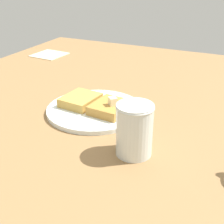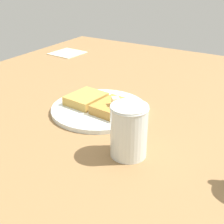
{
  "view_description": "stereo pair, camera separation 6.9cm",
  "coord_description": "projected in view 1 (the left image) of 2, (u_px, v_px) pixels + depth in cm",
  "views": [
    {
      "loc": [
        -31.65,
        72.84,
        36.45
      ],
      "look_at": [
        -5.51,
        16.92,
        6.45
      ],
      "focal_mm": 50.0,
      "sensor_mm": 36.0,
      "label": 1
    },
    {
      "loc": [
        -37.69,
        69.6,
        36.45
      ],
      "look_at": [
        -5.51,
        16.92,
        6.45
      ],
      "focal_mm": 50.0,
      "sensor_mm": 36.0,
      "label": 2
    }
  ],
  "objects": [
    {
      "name": "syrup_jar",
      "position": [
        134.0,
        131.0,
        0.6
      ],
      "size": [
        7.37,
        7.37,
        10.57
      ],
      "color": "#371106",
      "rests_on": "table_surface"
    },
    {
      "name": "fork",
      "position": [
        111.0,
        98.0,
        0.84
      ],
      "size": [
        16.04,
        3.66,
        0.36
      ],
      "color": "silver",
      "rests_on": "plate"
    },
    {
      "name": "butter_pat_primary",
      "position": [
        113.0,
        101.0,
        0.74
      ],
      "size": [
        2.61,
        2.6,
        1.94
      ],
      "primitive_type": "cube",
      "rotation": [
        0.0,
        0.0,
        2.38
      ],
      "color": "beige",
      "rests_on": "toast_slice_left"
    },
    {
      "name": "toast_slice_left",
      "position": [
        110.0,
        108.0,
        0.76
      ],
      "size": [
        8.79,
        10.17,
        2.24
      ],
      "primitive_type": "cube",
      "rotation": [
        0.0,
        0.0,
        -0.1
      ],
      "color": "#B68037",
      "rests_on": "plate"
    },
    {
      "name": "toast_slice_middle",
      "position": [
        81.0,
        100.0,
        0.8
      ],
      "size": [
        8.79,
        10.17,
        2.24
      ],
      "primitive_type": "cube",
      "rotation": [
        0.0,
        0.0,
        -0.1
      ],
      "color": "#C09542",
      "rests_on": "plate"
    },
    {
      "name": "plate",
      "position": [
        95.0,
        109.0,
        0.79
      ],
      "size": [
        24.33,
        24.33,
        1.11
      ],
      "color": "white",
      "rests_on": "table_surface"
    },
    {
      "name": "table_surface",
      "position": [
        120.0,
        102.0,
        0.87
      ],
      "size": [
        117.02,
        117.02,
        1.95
      ],
      "primitive_type": "cube",
      "color": "olive",
      "rests_on": "ground"
    },
    {
      "name": "napkin",
      "position": [
        49.0,
        55.0,
        1.27
      ],
      "size": [
        12.63,
        12.74,
        0.3
      ],
      "primitive_type": "cube",
      "rotation": [
        0.0,
        0.0,
        -0.08
      ],
      "color": "beige",
      "rests_on": "table_surface"
    }
  ]
}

